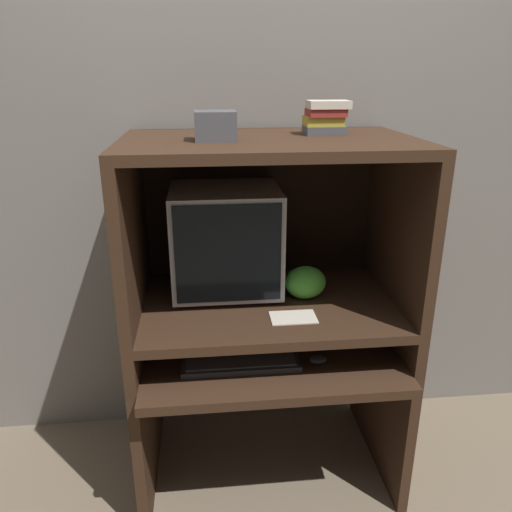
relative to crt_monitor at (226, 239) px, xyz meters
The scene contains 11 objects.
wall_back 0.43m from the crt_monitor, 61.08° to the left, with size 6.00×0.06×2.60m.
desk_base 0.65m from the crt_monitor, 47.60° to the right, with size 1.04×0.74×0.63m.
desk_monitor_shelf 0.32m from the crt_monitor, 36.10° to the right, with size 1.04×0.67×0.17m.
hutch_upper 0.26m from the crt_monitor, 26.26° to the right, with size 1.04×0.67×0.63m.
crt_monitor is the anchor object (origin of this frame).
keyboard 0.49m from the crt_monitor, 84.00° to the right, with size 0.43×0.13×0.03m.
mouse 0.58m from the crt_monitor, 44.90° to the right, with size 0.07×0.05×0.03m.
snack_bag 0.36m from the crt_monitor, 19.04° to the right, with size 0.16×0.12×0.13m.
book_stack 0.60m from the crt_monitor, ahead, with size 0.16×0.12×0.12m.
paper_card 0.42m from the crt_monitor, 49.92° to the right, with size 0.17×0.11×0.00m.
storage_box 0.48m from the crt_monitor, 101.56° to the right, with size 0.14×0.12×0.10m.
Camera 1 is at (-0.23, -1.43, 1.65)m, focal length 35.00 mm.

